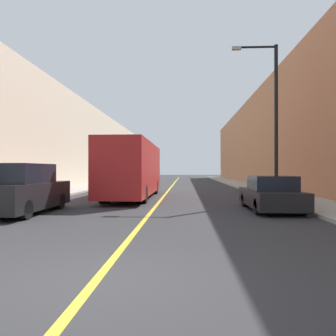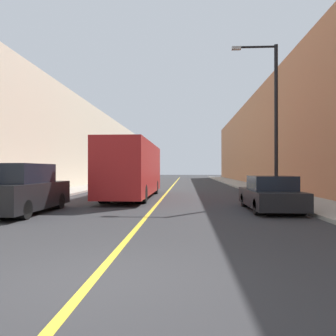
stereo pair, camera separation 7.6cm
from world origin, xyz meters
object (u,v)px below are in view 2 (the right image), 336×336
(parked_suv_left, at_px, (23,191))
(street_lamp_right, at_px, (273,112))
(car_right_near, at_px, (270,195))
(bus, at_px, (133,169))

(parked_suv_left, bearing_deg, street_lamp_right, 27.73)
(car_right_near, distance_m, street_lamp_right, 6.21)
(bus, bearing_deg, street_lamp_right, -10.70)
(parked_suv_left, bearing_deg, bus, 66.93)
(bus, xyz_separation_m, street_lamp_right, (7.98, -1.51, 3.14))
(bus, height_order, parked_suv_left, bus)
(bus, xyz_separation_m, parked_suv_left, (-3.13, -7.35, -0.86))
(car_right_near, bearing_deg, parked_suv_left, -171.55)
(parked_suv_left, relative_size, car_right_near, 1.09)
(bus, relative_size, car_right_near, 2.31)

